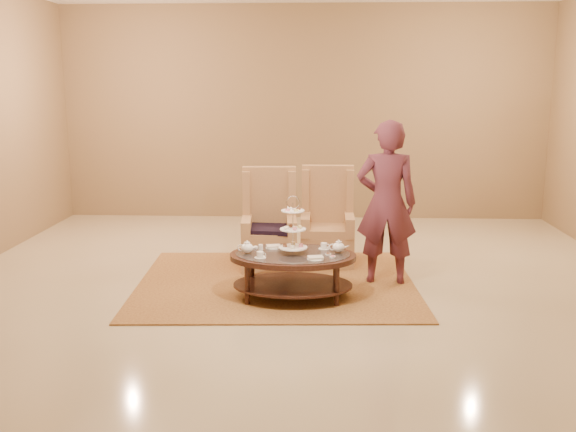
{
  "coord_description": "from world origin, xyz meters",
  "views": [
    {
      "loc": [
        0.22,
        -6.71,
        2.25
      ],
      "look_at": [
        -0.1,
        0.2,
        0.81
      ],
      "focal_mm": 40.0,
      "sensor_mm": 36.0,
      "label": 1
    }
  ],
  "objects_px": {
    "armchair_left": "(269,234)",
    "armchair_right": "(327,230)",
    "person": "(386,203)",
    "tea_table": "(293,262)"
  },
  "relations": [
    {
      "from": "armchair_right",
      "to": "armchair_left",
      "type": "bearing_deg",
      "value": -160.69
    },
    {
      "from": "armchair_left",
      "to": "armchair_right",
      "type": "xyz_separation_m",
      "value": [
        0.72,
        0.25,
        -0.01
      ]
    },
    {
      "from": "person",
      "to": "armchair_left",
      "type": "bearing_deg",
      "value": -20.75
    },
    {
      "from": "armchair_left",
      "to": "armchair_right",
      "type": "height_order",
      "value": "armchair_left"
    },
    {
      "from": "armchair_right",
      "to": "person",
      "type": "relative_size",
      "value": 0.66
    },
    {
      "from": "tea_table",
      "to": "armchair_left",
      "type": "xyz_separation_m",
      "value": [
        -0.34,
        1.21,
        0.01
      ]
    },
    {
      "from": "armchair_left",
      "to": "person",
      "type": "relative_size",
      "value": 0.66
    },
    {
      "from": "armchair_left",
      "to": "person",
      "type": "bearing_deg",
      "value": -27.7
    },
    {
      "from": "tea_table",
      "to": "armchair_right",
      "type": "xyz_separation_m",
      "value": [
        0.38,
        1.46,
        0.0
      ]
    },
    {
      "from": "tea_table",
      "to": "armchair_right",
      "type": "distance_m",
      "value": 1.51
    }
  ]
}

